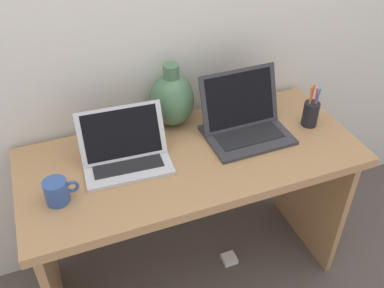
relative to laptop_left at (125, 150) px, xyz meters
The scene contains 9 objects.
ground_plane 0.85m from the laptop_left, 12.00° to the right, with size 6.00×6.00×0.00m, color #564C47.
back_wall 0.54m from the laptop_left, 47.68° to the left, with size 4.40×0.04×2.40m, color silver.
desk 0.35m from the laptop_left, 12.00° to the right, with size 1.35×0.59×0.75m.
laptop_left is the anchor object (origin of this frame).
laptop_right 0.51m from the laptop_left, ahead, with size 0.34×0.27×0.25m.
green_vase 0.32m from the laptop_left, 35.21° to the left, with size 0.19×0.19×0.28m.
coffee_mug 0.30m from the laptop_left, 154.72° to the right, with size 0.12×0.08×0.09m.
pen_cup 0.80m from the laptop_left, ahead, with size 0.07×0.07×0.19m.
power_brick 0.92m from the laptop_left, ahead, with size 0.07×0.07×0.03m, color white.
Camera 1 is at (-0.48, -1.24, 1.83)m, focal length 40.37 mm.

